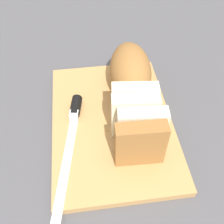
# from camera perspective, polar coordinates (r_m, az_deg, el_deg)

# --- Properties ---
(ground_plane) EXTENTS (3.00, 3.00, 0.00)m
(ground_plane) POSITION_cam_1_polar(r_m,az_deg,el_deg) (0.63, -0.00, -2.86)
(ground_plane) COLOR #4C4C51
(cutting_board) EXTENTS (0.39, 0.28, 0.02)m
(cutting_board) POSITION_cam_1_polar(r_m,az_deg,el_deg) (0.63, -0.00, -2.33)
(cutting_board) COLOR tan
(cutting_board) RESTS_ON ground_plane
(bread_loaf) EXTENTS (0.33, 0.13, 0.10)m
(bread_loaf) POSITION_cam_1_polar(r_m,az_deg,el_deg) (0.62, 4.48, 4.95)
(bread_loaf) COLOR #996633
(bread_loaf) RESTS_ON cutting_board
(bread_knife) EXTENTS (0.29, 0.08, 0.02)m
(bread_knife) POSITION_cam_1_polar(r_m,az_deg,el_deg) (0.61, -8.22, -1.74)
(bread_knife) COLOR silver
(bread_knife) RESTS_ON cutting_board
(crumb_near_knife) EXTENTS (0.00, 0.00, 0.00)m
(crumb_near_knife) POSITION_cam_1_polar(r_m,az_deg,el_deg) (0.65, 1.20, 1.79)
(crumb_near_knife) COLOR tan
(crumb_near_knife) RESTS_ON cutting_board
(crumb_near_loaf) EXTENTS (0.00, 0.00, 0.00)m
(crumb_near_loaf) POSITION_cam_1_polar(r_m,az_deg,el_deg) (0.60, -0.97, -3.89)
(crumb_near_loaf) COLOR tan
(crumb_near_loaf) RESTS_ON cutting_board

